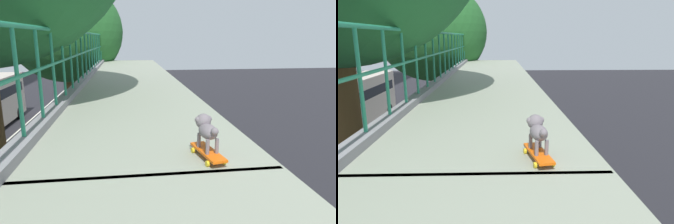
# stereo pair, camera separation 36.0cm
# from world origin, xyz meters

# --- Properties ---
(roadside_tree_far) EXTENTS (5.60, 5.60, 9.19)m
(roadside_tree_far) POSITION_xyz_m (-2.04, 15.13, 6.63)
(roadside_tree_far) COLOR brown
(roadside_tree_far) RESTS_ON ground
(toy_skateboard) EXTENTS (0.26, 0.56, 0.08)m
(toy_skateboard) POSITION_xyz_m (1.61, 1.41, 5.31)
(toy_skateboard) COLOR #F25B0C
(toy_skateboard) RESTS_ON overpass_deck
(small_dog) EXTENTS (0.21, 0.40, 0.33)m
(small_dog) POSITION_xyz_m (1.60, 1.46, 5.54)
(small_dog) COLOR slate
(small_dog) RESTS_ON toy_skateboard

